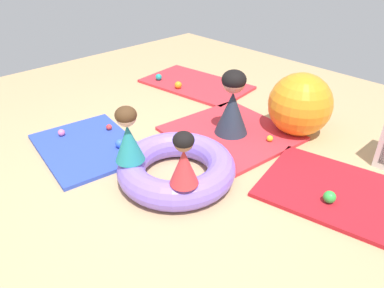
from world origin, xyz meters
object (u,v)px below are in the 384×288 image
object	(u,v)px
play_ball_green	(330,197)
play_ball_red	(109,127)
exercise_ball_large	(300,105)
child_in_teal	(128,135)
child_in_red	(184,159)
adult_seated	(233,103)
play_ball_pink	(61,133)
inflatable_cushion	(177,168)
play_ball_orange	(178,85)
play_ball_blue	(120,144)
play_ball_teal	(159,77)
play_ball_yellow	(270,138)

from	to	relation	value
play_ball_green	play_ball_red	bearing A→B (deg)	-164.64
exercise_ball_large	child_in_teal	bearing A→B (deg)	-104.48
child_in_teal	child_in_red	xyz separation A→B (m)	(0.59, 0.12, -0.02)
child_in_teal	play_ball_green	distance (m)	1.81
adult_seated	child_in_red	bearing A→B (deg)	-164.42
adult_seated	play_ball_pink	xyz separation A→B (m)	(-1.26, -1.46, -0.32)
child_in_teal	exercise_ball_large	world-z (taller)	child_in_teal
exercise_ball_large	play_ball_red	bearing A→B (deg)	-133.21
play_ball_pink	play_ball_green	world-z (taller)	play_ball_green
inflatable_cushion	play_ball_orange	size ratio (longest dim) A/B	10.58
play_ball_red	play_ball_orange	bearing A→B (deg)	105.60
child_in_red	exercise_ball_large	xyz separation A→B (m)	(-0.08, 1.85, -0.14)
play_ball_pink	play_ball_green	distance (m)	2.89
child_in_red	play_ball_orange	xyz separation A→B (m)	(-1.98, 1.69, -0.40)
adult_seated	play_ball_blue	world-z (taller)	adult_seated
child_in_teal	exercise_ball_large	distance (m)	2.04
child_in_teal	play_ball_pink	bearing A→B (deg)	-81.43
play_ball_orange	play_ball_blue	size ratio (longest dim) A/B	1.08
play_ball_red	play_ball_green	bearing A→B (deg)	15.36
play_ball_blue	exercise_ball_large	distance (m)	2.05
inflatable_cushion	adult_seated	xyz separation A→B (m)	(-0.21, 1.02, 0.27)
play_ball_teal	play_ball_blue	bearing A→B (deg)	-50.64
child_in_red	play_ball_red	distance (m)	1.66
inflatable_cushion	child_in_red	world-z (taller)	child_in_red
play_ball_blue	exercise_ball_large	world-z (taller)	exercise_ball_large
play_ball_pink	child_in_red	bearing A→B (deg)	6.68
play_ball_red	play_ball_teal	distance (m)	1.67
inflatable_cushion	play_ball_orange	distance (m)	2.19
child_in_red	play_ball_pink	world-z (taller)	child_in_red
play_ball_teal	play_ball_green	bearing A→B (deg)	-13.23
play_ball_teal	play_ball_pink	xyz separation A→B (m)	(0.61, -1.90, -0.01)
play_ball_teal	adult_seated	bearing A→B (deg)	-13.33
play_ball_teal	exercise_ball_large	xyz separation A→B (m)	(2.35, 0.16, 0.27)
child_in_teal	play_ball_yellow	bearing A→B (deg)	167.36
child_in_teal	play_ball_blue	world-z (taller)	child_in_teal
inflatable_cushion	play_ball_blue	bearing A→B (deg)	-172.77
child_in_teal	exercise_ball_large	xyz separation A→B (m)	(0.51, 1.97, -0.16)
adult_seated	inflatable_cushion	bearing A→B (deg)	-177.09
play_ball_yellow	play_ball_orange	xyz separation A→B (m)	(-1.85, 0.29, 0.02)
inflatable_cushion	play_ball_blue	world-z (taller)	inflatable_cushion
child_in_teal	adult_seated	world-z (taller)	child_in_teal
inflatable_cushion	play_ball_blue	distance (m)	0.81
play_ball_yellow	play_ball_teal	world-z (taller)	play_ball_teal
play_ball_yellow	play_ball_teal	xyz separation A→B (m)	(-2.31, 0.29, 0.02)
play_ball_red	play_ball_yellow	size ratio (longest dim) A/B	0.99
play_ball_yellow	inflatable_cushion	bearing A→B (deg)	-100.56
inflatable_cushion	play_ball_yellow	distance (m)	1.20
play_ball_pink	exercise_ball_large	world-z (taller)	exercise_ball_large
child_in_red	play_ball_teal	bearing A→B (deg)	-109.08
child_in_red	play_ball_teal	world-z (taller)	child_in_red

